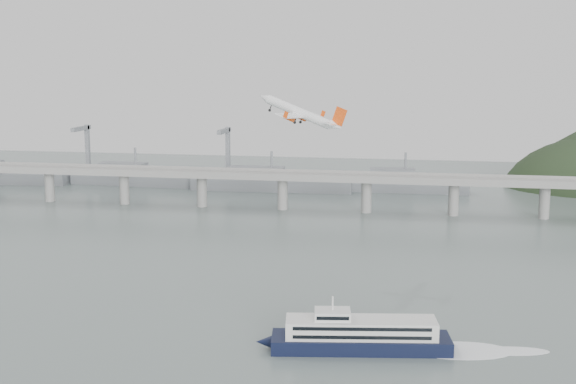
# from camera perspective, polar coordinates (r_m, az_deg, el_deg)

# --- Properties ---
(ground) EXTENTS (900.00, 900.00, 0.00)m
(ground) POSITION_cam_1_polar(r_m,az_deg,el_deg) (265.32, -2.18, -9.69)
(ground) COLOR slate
(ground) RESTS_ON ground
(bridge) EXTENTS (800.00, 22.00, 23.90)m
(bridge) POSITION_cam_1_polar(r_m,az_deg,el_deg) (453.15, 3.18, 0.77)
(bridge) COLOR gray
(bridge) RESTS_ON ground
(distant_fleet) EXTENTS (453.00, 60.90, 40.00)m
(distant_fleet) POSITION_cam_1_polar(r_m,az_deg,el_deg) (556.99, -11.89, 1.07)
(distant_fleet) COLOR slate
(distant_fleet) RESTS_ON ground
(ferry) EXTENTS (90.32, 25.59, 17.09)m
(ferry) POSITION_cam_1_polar(r_m,az_deg,el_deg) (241.86, 5.42, -10.52)
(ferry) COLOR black
(ferry) RESTS_ON ground
(airliner) EXTENTS (39.32, 36.51, 16.08)m
(airliner) POSITION_cam_1_polar(r_m,az_deg,el_deg) (317.20, 0.94, 5.86)
(airliner) COLOR white
(airliner) RESTS_ON ground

